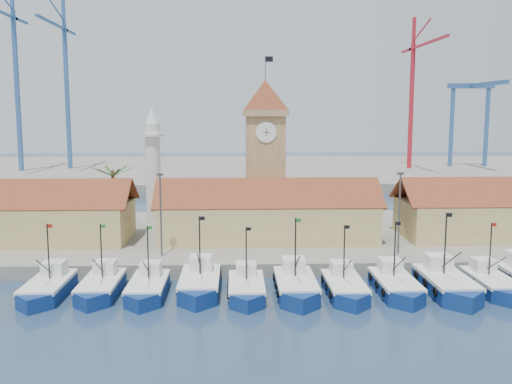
{
  "coord_description": "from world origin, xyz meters",
  "views": [
    {
      "loc": [
        -3.99,
        -48.86,
        16.84
      ],
      "look_at": [
        -1.49,
        18.0,
        7.62
      ],
      "focal_mm": 40.0,
      "sensor_mm": 36.0,
      "label": 1
    }
  ],
  "objects_px": {
    "boat_5": "(296,287)",
    "minaret": "(153,167)",
    "clock_tower": "(265,151)",
    "boat_0": "(47,289)"
  },
  "relations": [
    {
      "from": "boat_0",
      "to": "minaret",
      "type": "bearing_deg",
      "value": 75.77
    },
    {
      "from": "boat_0",
      "to": "boat_5",
      "type": "height_order",
      "value": "boat_5"
    },
    {
      "from": "boat_5",
      "to": "boat_0",
      "type": "bearing_deg",
      "value": 178.93
    },
    {
      "from": "boat_5",
      "to": "minaret",
      "type": "distance_m",
      "value": 31.9
    },
    {
      "from": "boat_0",
      "to": "clock_tower",
      "type": "bearing_deg",
      "value": 47.37
    },
    {
      "from": "boat_0",
      "to": "boat_5",
      "type": "bearing_deg",
      "value": -1.07
    },
    {
      "from": "clock_tower",
      "to": "minaret",
      "type": "bearing_deg",
      "value": 172.39
    },
    {
      "from": "boat_5",
      "to": "minaret",
      "type": "height_order",
      "value": "minaret"
    },
    {
      "from": "boat_0",
      "to": "minaret",
      "type": "height_order",
      "value": "minaret"
    },
    {
      "from": "clock_tower",
      "to": "minaret",
      "type": "height_order",
      "value": "clock_tower"
    }
  ]
}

